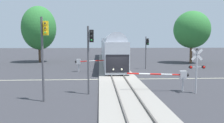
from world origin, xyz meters
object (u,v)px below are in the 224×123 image
(crossing_signal_mast, at_px, (197,66))
(traffic_signal_median, at_px, (90,49))
(pine_left_background, at_px, (39,28))
(crossing_gate_near, at_px, (177,75))
(traffic_signal_far_side, at_px, (147,47))
(crossing_gate_far, at_px, (84,62))
(commuter_train, at_px, (110,48))
(maple_right_background, at_px, (192,30))
(traffic_signal_near_left, at_px, (44,46))

(crossing_signal_mast, height_order, traffic_signal_median, traffic_signal_median)
(crossing_signal_mast, distance_m, pine_left_background, 35.05)
(crossing_gate_near, distance_m, traffic_signal_far_side, 15.47)
(crossing_gate_far, height_order, traffic_signal_median, traffic_signal_median)
(crossing_gate_far, distance_m, traffic_signal_far_side, 9.98)
(crossing_signal_mast, bearing_deg, commuter_train, 102.00)
(commuter_train, distance_m, maple_right_background, 16.58)
(crossing_gate_far, xyz_separation_m, pine_left_background, (-10.05, 14.59, 5.52))
(pine_left_background, bearing_deg, traffic_signal_median, -67.83)
(traffic_signal_near_left, height_order, pine_left_background, pine_left_background)
(crossing_gate_far, distance_m, pine_left_background, 18.56)
(crossing_gate_near, bearing_deg, crossing_signal_mast, -30.04)
(traffic_signal_median, relative_size, maple_right_background, 0.55)
(commuter_train, height_order, maple_right_background, maple_right_background)
(traffic_signal_far_side, xyz_separation_m, traffic_signal_median, (-8.09, -15.93, 0.36))
(crossing_gate_far, distance_m, traffic_signal_median, 13.71)
(traffic_signal_far_side, bearing_deg, traffic_signal_median, -116.92)
(traffic_signal_near_left, distance_m, pine_left_background, 31.29)
(traffic_signal_far_side, height_order, pine_left_background, pine_left_background)
(crossing_gate_near, distance_m, pine_left_background, 33.75)
(commuter_train, distance_m, crossing_gate_far, 14.91)
(traffic_signal_far_side, relative_size, traffic_signal_median, 0.90)
(crossing_signal_mast, xyz_separation_m, traffic_signal_far_side, (-0.74, 16.13, 1.04))
(crossing_gate_near, distance_m, traffic_signal_near_left, 11.24)
(commuter_train, xyz_separation_m, pine_left_background, (-14.33, 0.38, 4.16))
(crossing_signal_mast, relative_size, traffic_signal_near_left, 0.63)
(traffic_signal_far_side, bearing_deg, crossing_signal_mast, -87.37)
(crossing_gate_far, xyz_separation_m, traffic_signal_far_side, (9.46, 2.49, 1.95))
(crossing_signal_mast, xyz_separation_m, maple_right_background, (9.93, 24.74, 4.20))
(commuter_train, height_order, traffic_signal_median, traffic_signal_median)
(pine_left_background, bearing_deg, maple_right_background, -6.60)
(crossing_signal_mast, bearing_deg, traffic_signal_near_left, -171.42)
(traffic_signal_near_left, relative_size, pine_left_background, 0.54)
(crossing_gate_far, relative_size, pine_left_background, 0.58)
(traffic_signal_near_left, xyz_separation_m, traffic_signal_median, (3.16, 2.00, -0.32))
(traffic_signal_near_left, height_order, traffic_signal_median, traffic_signal_near_left)
(traffic_signal_near_left, bearing_deg, pine_left_background, 105.38)
(traffic_signal_far_side, distance_m, maple_right_background, 14.07)
(traffic_signal_near_left, distance_m, maple_right_background, 34.52)
(crossing_gate_near, relative_size, traffic_signal_near_left, 0.89)
(crossing_gate_far, height_order, maple_right_background, maple_right_background)
(traffic_signal_median, bearing_deg, crossing_gate_near, 4.67)
(traffic_signal_far_side, bearing_deg, traffic_signal_near_left, -122.09)
(pine_left_background, bearing_deg, commuter_train, -1.50)
(maple_right_background, bearing_deg, crossing_gate_near, -115.30)
(crossing_gate_far, height_order, traffic_signal_far_side, traffic_signal_far_side)
(traffic_signal_far_side, distance_m, traffic_signal_near_left, 21.18)
(crossing_gate_far, height_order, pine_left_background, pine_left_background)
(crossing_gate_near, distance_m, traffic_signal_median, 7.83)
(crossing_gate_near, xyz_separation_m, traffic_signal_far_side, (0.65, 15.33, 1.97))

